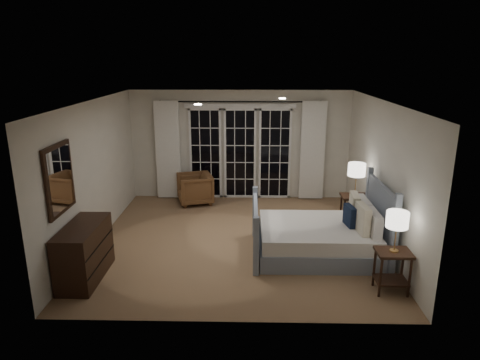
{
  "coord_description": "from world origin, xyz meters",
  "views": [
    {
      "loc": [
        0.22,
        -7.17,
        3.22
      ],
      "look_at": [
        0.05,
        0.3,
        1.05
      ],
      "focal_mm": 32.0,
      "sensor_mm": 36.0,
      "label": 1
    }
  ],
  "objects_px": {
    "lamp_right": "(357,170)",
    "dresser": "(84,252)",
    "lamp_left": "(397,220)",
    "nightstand_right": "(354,206)",
    "bed": "(321,236)",
    "armchair": "(195,189)",
    "nightstand_left": "(392,265)"
  },
  "relations": [
    {
      "from": "lamp_left",
      "to": "lamp_right",
      "type": "bearing_deg",
      "value": 89.78
    },
    {
      "from": "nightstand_left",
      "to": "nightstand_right",
      "type": "relative_size",
      "value": 0.94
    },
    {
      "from": "bed",
      "to": "nightstand_right",
      "type": "distance_m",
      "value": 1.44
    },
    {
      "from": "lamp_right",
      "to": "dresser",
      "type": "xyz_separation_m",
      "value": [
        -4.47,
        -2.08,
        -0.74
      ]
    },
    {
      "from": "nightstand_left",
      "to": "dresser",
      "type": "bearing_deg",
      "value": 176.38
    },
    {
      "from": "dresser",
      "to": "nightstand_right",
      "type": "bearing_deg",
      "value": 24.95
    },
    {
      "from": "lamp_left",
      "to": "lamp_right",
      "type": "height_order",
      "value": "lamp_right"
    },
    {
      "from": "bed",
      "to": "armchair",
      "type": "relative_size",
      "value": 2.82
    },
    {
      "from": "nightstand_right",
      "to": "lamp_right",
      "type": "bearing_deg",
      "value": 4.76
    },
    {
      "from": "lamp_right",
      "to": "dresser",
      "type": "relative_size",
      "value": 0.53
    },
    {
      "from": "lamp_left",
      "to": "dresser",
      "type": "xyz_separation_m",
      "value": [
        -4.46,
        0.28,
        -0.66
      ]
    },
    {
      "from": "bed",
      "to": "lamp_right",
      "type": "relative_size",
      "value": 3.33
    },
    {
      "from": "lamp_left",
      "to": "lamp_right",
      "type": "relative_size",
      "value": 0.92
    },
    {
      "from": "bed",
      "to": "armchair",
      "type": "distance_m",
      "value": 3.52
    },
    {
      "from": "bed",
      "to": "nightstand_right",
      "type": "xyz_separation_m",
      "value": [
        0.82,
        1.18,
        0.12
      ]
    },
    {
      "from": "nightstand_left",
      "to": "lamp_left",
      "type": "bearing_deg",
      "value": -26.57
    },
    {
      "from": "bed",
      "to": "dresser",
      "type": "height_order",
      "value": "bed"
    },
    {
      "from": "nightstand_right",
      "to": "lamp_right",
      "type": "height_order",
      "value": "lamp_right"
    },
    {
      "from": "nightstand_right",
      "to": "lamp_left",
      "type": "bearing_deg",
      "value": -90.22
    },
    {
      "from": "lamp_left",
      "to": "dresser",
      "type": "relative_size",
      "value": 0.49
    },
    {
      "from": "lamp_left",
      "to": "armchair",
      "type": "xyz_separation_m",
      "value": [
        -3.24,
        3.73,
        -0.74
      ]
    },
    {
      "from": "nightstand_left",
      "to": "nightstand_right",
      "type": "bearing_deg",
      "value": 89.78
    },
    {
      "from": "nightstand_right",
      "to": "dresser",
      "type": "height_order",
      "value": "dresser"
    },
    {
      "from": "bed",
      "to": "lamp_right",
      "type": "distance_m",
      "value": 1.66
    },
    {
      "from": "nightstand_right",
      "to": "bed",
      "type": "bearing_deg",
      "value": -124.83
    },
    {
      "from": "lamp_left",
      "to": "nightstand_right",
      "type": "bearing_deg",
      "value": 89.78
    },
    {
      "from": "lamp_left",
      "to": "armchair",
      "type": "height_order",
      "value": "lamp_left"
    },
    {
      "from": "dresser",
      "to": "armchair",
      "type": "bearing_deg",
      "value": 70.56
    },
    {
      "from": "bed",
      "to": "dresser",
      "type": "xyz_separation_m",
      "value": [
        -3.65,
        -0.9,
        0.1
      ]
    },
    {
      "from": "nightstand_right",
      "to": "lamp_left",
      "type": "xyz_separation_m",
      "value": [
        -0.01,
        -2.36,
        0.65
      ]
    },
    {
      "from": "armchair",
      "to": "dresser",
      "type": "xyz_separation_m",
      "value": [
        -1.22,
        -3.45,
        0.08
      ]
    },
    {
      "from": "nightstand_left",
      "to": "dresser",
      "type": "height_order",
      "value": "dresser"
    }
  ]
}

